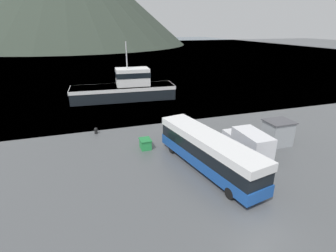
% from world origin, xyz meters
% --- Properties ---
extents(ground_plane, '(400.00, 400.00, 0.00)m').
position_xyz_m(ground_plane, '(0.00, 0.00, 0.00)').
color(ground_plane, '#515456').
extents(water_surface, '(240.00, 240.00, 0.00)m').
position_xyz_m(water_surface, '(0.00, 139.74, 0.00)').
color(water_surface, '#475B6B').
rests_on(water_surface, ground).
extents(tour_bus, '(4.77, 12.32, 3.17)m').
position_xyz_m(tour_bus, '(0.22, 7.52, 1.79)').
color(tour_bus, '#194799').
rests_on(tour_bus, ground).
extents(delivery_van, '(2.15, 5.87, 2.54)m').
position_xyz_m(delivery_van, '(5.15, 8.73, 1.33)').
color(delivery_van, silver).
rests_on(delivery_van, ground).
extents(fishing_boat, '(17.45, 5.99, 9.44)m').
position_xyz_m(fishing_boat, '(-2.59, 33.01, 1.90)').
color(fishing_boat, black).
rests_on(fishing_boat, water_surface).
extents(storage_bin, '(1.12, 1.39, 1.03)m').
position_xyz_m(storage_bin, '(-3.95, 13.20, 0.52)').
color(storage_bin, green).
rests_on(storage_bin, ground).
extents(dock_kiosk, '(2.76, 2.38, 2.61)m').
position_xyz_m(dock_kiosk, '(9.52, 9.91, 1.32)').
color(dock_kiosk, '#93999E').
rests_on(dock_kiosk, ground).
extents(mooring_bollard, '(0.41, 0.41, 0.73)m').
position_xyz_m(mooring_bollard, '(-8.50, 18.85, 0.39)').
color(mooring_bollard, black).
rests_on(mooring_bollard, ground).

